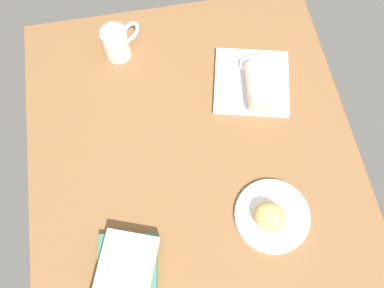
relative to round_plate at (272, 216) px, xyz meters
The scene contains 8 objects.
dining_table 24.27cm from the round_plate, 44.10° to the left, with size 110.00×90.00×4.00cm, color brown.
round_plate is the anchor object (origin of this frame).
scone_pastry 3.90cm from the round_plate, 119.05° to the left, with size 8.26×7.16×5.71cm, color #DEB263.
square_plate 39.80cm from the round_plate, ahead, with size 21.56×21.56×1.60cm, color white.
sauce_cup 44.63cm from the round_plate, ahead, with size 4.49×4.49×2.02cm.
breakfast_wrap 36.21cm from the round_plate, ahead, with size 6.43×6.43×13.58cm, color beige.
book_stack 39.10cm from the round_plate, 101.60° to the left, with size 22.94×18.48×5.04cm.
coffee_mug 66.17cm from the round_plate, 30.03° to the left, with size 9.79×11.61×10.18cm.
Camera 1 is at (-35.25, 7.31, 106.99)cm, focal length 37.57 mm.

